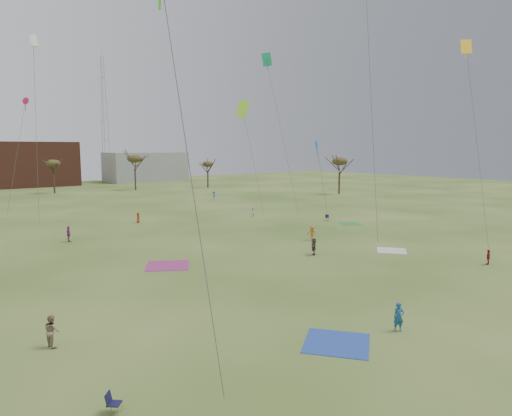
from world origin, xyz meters
TOP-DOWN VIEW (x-y plane):
  - ground at (0.00, 0.00)m, footprint 260.00×260.00m
  - flyer_near_right at (-1.34, -2.76)m, footprint 0.73×0.67m
  - spectator_fore_a at (18.04, 1.13)m, footprint 0.86×0.49m
  - spectator_fore_b at (-17.42, 7.43)m, footprint 0.80×0.95m
  - spectator_fore_c at (8.48, 13.57)m, footprint 1.44×1.46m
  - flyer_mid_b at (13.47, 18.71)m, footprint 1.18×1.26m
  - spectator_mid_d at (-8.37, 34.98)m, footprint 0.48×1.07m
  - spectator_mid_e at (19.30, 36.91)m, footprint 0.88×0.86m
  - flyer_far_b at (3.34, 42.74)m, footprint 0.81×0.82m
  - flyer_far_c at (27.35, 59.95)m, footprint 1.08×1.27m
  - blanket_blue at (-5.36, -1.68)m, footprint 4.75×4.75m
  - blanket_cream at (16.03, 9.88)m, footprint 4.01×4.01m
  - blanket_plum at (-4.69, 18.76)m, footprint 5.09×5.09m
  - blanket_olive at (25.94, 23.58)m, footprint 3.61×3.61m
  - camp_chair_left at (-17.24, -0.61)m, footprint 0.74×0.74m
  - camp_chair_right at (25.37, 27.37)m, footprint 0.74×0.74m
  - kites_aloft at (0.51, 27.73)m, footprint 54.53×69.57m
  - tree_line at (-2.85, 79.12)m, footprint 117.44×49.32m
  - building_brick at (5.00, 120.00)m, footprint 26.00×16.00m
  - building_grey at (40.00, 118.00)m, footprint 24.00×12.00m
  - radio_tower at (30.00, 125.00)m, footprint 1.51×1.72m

SIDE VIEW (x-z plane):
  - ground at x=0.00m, z-range 0.00..0.00m
  - blanket_blue at x=-5.36m, z-range -0.01..0.02m
  - blanket_cream at x=16.03m, z-range -0.01..0.02m
  - blanket_plum at x=-4.69m, z-range -0.01..0.02m
  - blanket_olive at x=25.94m, z-range -0.01..0.02m
  - camp_chair_left at x=-17.24m, z-range -0.18..0.69m
  - camp_chair_right at x=25.37m, z-range -0.18..0.69m
  - spectator_fore_a at x=18.04m, z-range 0.00..1.38m
  - flyer_far_b at x=3.34m, z-range 0.00..1.43m
  - spectator_mid_e at x=19.30m, z-range 0.00..1.43m
  - flyer_near_right at x=-1.34m, z-range 0.00..1.68m
  - spectator_fore_c at x=8.48m, z-range 0.00..1.68m
  - flyer_far_c at x=27.35m, z-range 0.00..1.70m
  - flyer_mid_b at x=13.47m, z-range 0.00..1.71m
  - spectator_fore_b at x=-17.42m, z-range 0.00..1.74m
  - spectator_mid_d at x=-8.37m, z-range 0.00..1.80m
  - building_grey at x=40.00m, z-range 0.00..9.00m
  - building_brick at x=5.00m, z-range 0.00..12.00m
  - tree_line at x=-2.85m, z-range 2.63..11.54m
  - kites_aloft at x=0.51m, z-range 5.41..32.31m
  - radio_tower at x=30.00m, z-range -1.29..39.71m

